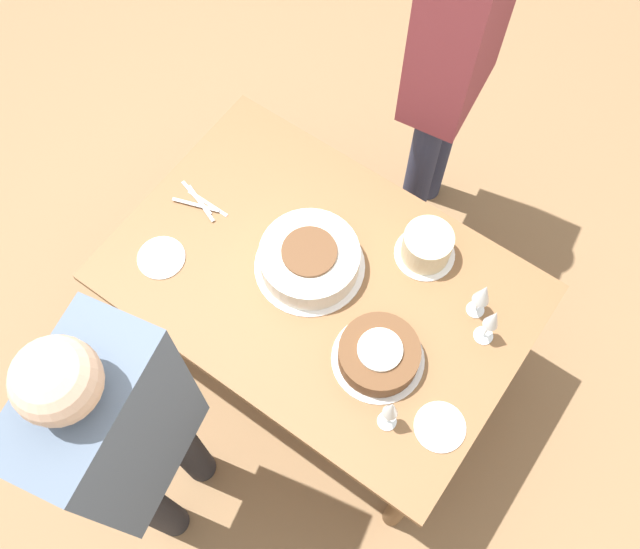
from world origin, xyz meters
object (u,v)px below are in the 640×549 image
(cake_front_chocolate, at_px, (379,355))
(wine_glass_far, at_px, (483,294))
(cake_center_white, at_px, (310,259))
(wine_glass_extra, at_px, (391,410))
(person_cutting, at_px, (127,441))
(wine_glass_near, at_px, (492,320))
(person_watching, at_px, (456,51))
(cake_back_decorated, at_px, (427,246))

(cake_front_chocolate, bearing_deg, wine_glass_far, 62.78)
(cake_center_white, distance_m, wine_glass_extra, 0.58)
(cake_front_chocolate, relative_size, wine_glass_far, 1.58)
(cake_center_white, bearing_deg, person_cutting, -91.53)
(cake_front_chocolate, bearing_deg, wine_glass_near, 48.26)
(wine_glass_extra, bearing_deg, wine_glass_near, 76.10)
(wine_glass_extra, relative_size, person_watching, 0.12)
(person_watching, bearing_deg, wine_glass_far, 31.54)
(cake_center_white, relative_size, person_cutting, 0.23)
(wine_glass_near, bearing_deg, person_cutting, -124.12)
(cake_front_chocolate, distance_m, wine_glass_extra, 0.22)
(cake_center_white, xyz_separation_m, person_cutting, (-0.02, -0.79, 0.20))
(wine_glass_far, bearing_deg, cake_front_chocolate, -117.22)
(wine_glass_extra, height_order, person_watching, person_watching)
(cake_back_decorated, height_order, person_watching, person_watching)
(wine_glass_far, bearing_deg, cake_back_decorated, 162.25)
(cake_center_white, distance_m, cake_back_decorated, 0.39)
(wine_glass_extra, distance_m, person_watching, 1.20)
(wine_glass_far, relative_size, person_watching, 0.11)
(wine_glass_far, bearing_deg, wine_glass_near, -43.69)
(wine_glass_far, relative_size, person_cutting, 0.11)
(cake_front_chocolate, relative_size, person_cutting, 0.18)
(wine_glass_near, distance_m, person_cutting, 1.10)
(cake_front_chocolate, height_order, wine_glass_near, wine_glass_near)
(wine_glass_near, relative_size, wine_glass_extra, 0.96)
(wine_glass_near, relative_size, person_cutting, 0.12)
(cake_back_decorated, relative_size, person_watching, 0.12)
(wine_glass_extra, distance_m, person_cutting, 0.73)
(cake_center_white, height_order, cake_back_decorated, cake_back_decorated)
(cake_center_white, relative_size, cake_back_decorated, 1.81)
(cake_back_decorated, bearing_deg, wine_glass_extra, -69.45)
(wine_glass_extra, bearing_deg, person_cutting, -135.75)
(cake_center_white, relative_size, wine_glass_extra, 1.77)
(person_watching, bearing_deg, wine_glass_extra, 15.88)
(cake_front_chocolate, height_order, cake_back_decorated, cake_back_decorated)
(person_watching, bearing_deg, wine_glass_near, 32.29)
(wine_glass_near, height_order, person_cutting, person_cutting)
(person_cutting, bearing_deg, cake_center_white, -12.88)
(wine_glass_near, xyz_separation_m, person_cutting, (-0.62, -0.91, 0.12))
(wine_glass_near, xyz_separation_m, person_watching, (-0.57, 0.69, 0.17))
(cake_back_decorated, xyz_separation_m, wine_glass_far, (0.24, -0.08, 0.07))
(wine_glass_far, height_order, wine_glass_extra, wine_glass_extra)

